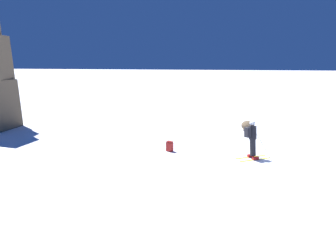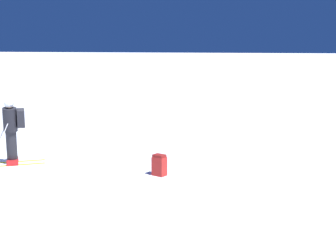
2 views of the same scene
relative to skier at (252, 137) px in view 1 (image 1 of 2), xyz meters
The scene contains 4 objects.
ground_plane 1.09m from the skier, 10.83° to the right, with size 300.00×300.00×0.00m, color white.
skier is the anchor object (origin of this frame).
spare_backpack 3.89m from the skier, 88.96° to the left, with size 0.32×0.36×0.50m.
exposed_boulder_0 5.23m from the skier, ahead, with size 0.93×0.79×0.61m, color brown.
Camera 1 is at (-12.41, 1.37, 4.24)m, focal length 28.00 mm.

